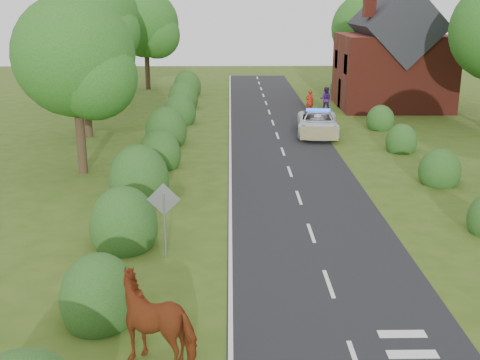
{
  "coord_description": "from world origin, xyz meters",
  "views": [
    {
      "loc": [
        -2.88,
        -16.03,
        8.08
      ],
      "look_at": [
        -2.52,
        6.39,
        1.3
      ],
      "focal_mm": 45.0,
      "sensor_mm": 36.0,
      "label": 1
    }
  ],
  "objects_px": {
    "cow": "(160,324)",
    "pedestrian_red": "(310,102)",
    "police_van": "(318,123)",
    "pedestrian_purple": "(326,99)",
    "road_sign": "(164,210)"
  },
  "relations": [
    {
      "from": "pedestrian_purple",
      "to": "pedestrian_red",
      "type": "bearing_deg",
      "value": 43.12
    },
    {
      "from": "police_van",
      "to": "pedestrian_red",
      "type": "xyz_separation_m",
      "value": [
        0.44,
        7.41,
        0.11
      ]
    },
    {
      "from": "road_sign",
      "to": "pedestrian_red",
      "type": "distance_m",
      "value": 26.91
    },
    {
      "from": "pedestrian_red",
      "to": "pedestrian_purple",
      "type": "bearing_deg",
      "value": -172.72
    },
    {
      "from": "pedestrian_purple",
      "to": "cow",
      "type": "bearing_deg",
      "value": 95.98
    },
    {
      "from": "pedestrian_red",
      "to": "pedestrian_purple",
      "type": "distance_m",
      "value": 1.37
    },
    {
      "from": "cow",
      "to": "pedestrian_red",
      "type": "bearing_deg",
      "value": -174.03
    },
    {
      "from": "pedestrian_red",
      "to": "police_van",
      "type": "bearing_deg",
      "value": 72.09
    },
    {
      "from": "cow",
      "to": "pedestrian_purple",
      "type": "xyz_separation_m",
      "value": [
        8.73,
        31.87,
        0.05
      ]
    },
    {
      "from": "police_van",
      "to": "pedestrian_purple",
      "type": "relative_size",
      "value": 3.0
    },
    {
      "from": "police_van",
      "to": "pedestrian_purple",
      "type": "height_order",
      "value": "pedestrian_purple"
    },
    {
      "from": "pedestrian_purple",
      "to": "road_sign",
      "type": "bearing_deg",
      "value": 91.96
    },
    {
      "from": "road_sign",
      "to": "pedestrian_purple",
      "type": "bearing_deg",
      "value": 70.65
    },
    {
      "from": "police_van",
      "to": "pedestrian_purple",
      "type": "xyz_separation_m",
      "value": [
        1.7,
        7.91,
        0.19
      ]
    },
    {
      "from": "police_van",
      "to": "pedestrian_purple",
      "type": "bearing_deg",
      "value": 83.77
    }
  ]
}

